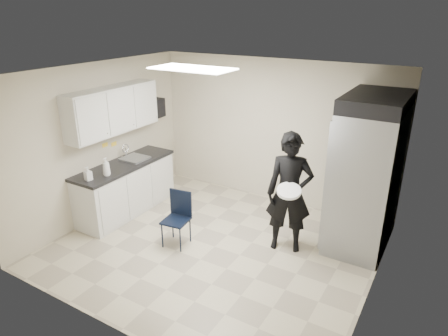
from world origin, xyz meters
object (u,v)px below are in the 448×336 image
Objects in this scene: lower_counter at (126,189)px; folding_chair at (176,221)px; man_tuxedo at (289,193)px; commercial_fridge at (366,179)px.

lower_counter is 1.48m from folding_chair.
folding_chair is (1.42, -0.44, -0.02)m from lower_counter.
man_tuxedo reaches higher than folding_chair.
lower_counter is 1.05× the size of man_tuxedo.
lower_counter reaches higher than folding_chair.
lower_counter is 2.32× the size of folding_chair.
folding_chair is at bearing -17.25° from lower_counter.
commercial_fridge reaches higher than man_tuxedo.
lower_counter is at bearing -164.12° from commercial_fridge.
man_tuxedo is (2.88, 0.35, 0.47)m from lower_counter.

